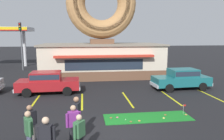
# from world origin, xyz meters

# --- Properties ---
(ground_plane) EXTENTS (160.00, 160.00, 0.00)m
(ground_plane) POSITION_xyz_m (0.00, 0.00, 0.00)
(ground_plane) COLOR black
(donut_shop_building) EXTENTS (12.30, 6.75, 10.96)m
(donut_shop_building) POSITION_xyz_m (0.71, 13.94, 3.74)
(donut_shop_building) COLOR brown
(donut_shop_building) RESTS_ON ground
(putting_mat) EXTENTS (4.49, 1.42, 0.03)m
(putting_mat) POSITION_xyz_m (2.00, 1.64, 0.01)
(putting_mat) COLOR #197523
(putting_mat) RESTS_ON ground
(mini_donut_near_left) EXTENTS (0.13, 0.13, 0.04)m
(mini_donut_near_left) POSITION_xyz_m (0.11, 1.74, 0.05)
(mini_donut_near_left) COLOR brown
(mini_donut_near_left) RESTS_ON putting_mat
(mini_donut_near_right) EXTENTS (0.13, 0.13, 0.04)m
(mini_donut_near_right) POSITION_xyz_m (4.12, 1.68, 0.05)
(mini_donut_near_right) COLOR #D17F47
(mini_donut_near_right) RESTS_ON putting_mat
(mini_donut_mid_left) EXTENTS (0.13, 0.13, 0.04)m
(mini_donut_mid_left) POSITION_xyz_m (3.01, 1.78, 0.05)
(mini_donut_mid_left) COLOR brown
(mini_donut_mid_left) RESTS_ON putting_mat
(mini_donut_mid_centre) EXTENTS (0.13, 0.13, 0.04)m
(mini_donut_mid_centre) POSITION_xyz_m (2.77, 1.36, 0.05)
(mini_donut_mid_centre) COLOR #E5C666
(mini_donut_mid_centre) RESTS_ON putting_mat
(mini_donut_mid_right) EXTENTS (0.13, 0.13, 0.04)m
(mini_donut_mid_right) POSITION_xyz_m (0.44, 1.76, 0.05)
(mini_donut_mid_right) COLOR #D8667F
(mini_donut_mid_right) RESTS_ON putting_mat
(mini_donut_far_left) EXTENTS (0.13, 0.13, 0.04)m
(mini_donut_far_left) POSITION_xyz_m (1.01, 1.13, 0.05)
(mini_donut_far_left) COLOR brown
(mini_donut_far_left) RESTS_ON putting_mat
(mini_donut_far_centre) EXTENTS (0.13, 0.13, 0.04)m
(mini_donut_far_centre) POSITION_xyz_m (1.44, 1.17, 0.05)
(mini_donut_far_centre) COLOR #D17F47
(mini_donut_far_centre) RESTS_ON putting_mat
(golf_ball) EXTENTS (0.04, 0.04, 0.04)m
(golf_ball) POSITION_xyz_m (0.80, 1.42, 0.05)
(golf_ball) COLOR white
(golf_ball) RESTS_ON putting_mat
(putting_flag_pin) EXTENTS (0.13, 0.01, 0.55)m
(putting_flag_pin) POSITION_xyz_m (4.03, 1.77, 0.44)
(putting_flag_pin) COLOR silver
(putting_flag_pin) RESTS_ON putting_mat
(car_red) EXTENTS (4.60, 2.07, 1.60)m
(car_red) POSITION_xyz_m (-3.85, 7.32, 0.87)
(car_red) COLOR maroon
(car_red) RESTS_ON ground
(car_teal) EXTENTS (4.63, 2.14, 1.60)m
(car_teal) POSITION_xyz_m (6.46, 7.30, 0.87)
(car_teal) COLOR #196066
(car_teal) RESTS_ON ground
(pedestrian_blue_sweater_man) EXTENTS (0.56, 0.36, 1.61)m
(pedestrian_blue_sweater_man) POSITION_xyz_m (-1.65, -0.76, 0.89)
(pedestrian_blue_sweater_man) COLOR #232328
(pedestrian_blue_sweater_man) RESTS_ON ground
(pedestrian_hooded_kid) EXTENTS (0.59, 0.31, 1.72)m
(pedestrian_hooded_kid) POSITION_xyz_m (-2.43, -2.15, 0.96)
(pedestrian_hooded_kid) COLOR #232328
(pedestrian_hooded_kid) RESTS_ON ground
(pedestrian_leather_jacket_man) EXTENTS (0.44, 0.46, 1.58)m
(pedestrian_leather_jacket_man) POSITION_xyz_m (-3.31, -0.45, 0.87)
(pedestrian_leather_jacket_man) COLOR slate
(pedestrian_leather_jacket_man) RESTS_ON ground
(pedestrian_clipboard_woman) EXTENTS (0.42, 0.50, 1.55)m
(pedestrian_clipboard_woman) POSITION_xyz_m (-1.42, -1.62, 0.85)
(pedestrian_clipboard_woman) COLOR #232328
(pedestrian_clipboard_woman) RESTS_ON ground
(pedestrian_beanie_man) EXTENTS (0.37, 0.56, 1.63)m
(pedestrian_beanie_man) POSITION_xyz_m (-3.17, -1.27, 0.90)
(pedestrian_beanie_man) COLOR #474C66
(pedestrian_beanie_man) RESTS_ON ground
(pedestrian_crossing_woman) EXTENTS (0.34, 0.57, 1.73)m
(pedestrian_crossing_woman) POSITION_xyz_m (-1.55, -0.04, 0.96)
(pedestrian_crossing_woman) COLOR #232328
(pedestrian_crossing_woman) RESTS_ON ground
(trash_bin) EXTENTS (0.57, 0.57, 0.97)m
(trash_bin) POSITION_xyz_m (-5.79, 11.46, 0.50)
(trash_bin) COLOR #1E662D
(trash_bin) RESTS_ON ground
(traffic_light_pole) EXTENTS (0.28, 0.47, 5.80)m
(traffic_light_pole) POSITION_xyz_m (-8.57, 18.73, 3.71)
(traffic_light_pole) COLOR #595B60
(traffic_light_pole) RESTS_ON ground
(parking_stripe_left) EXTENTS (0.12, 3.60, 0.01)m
(parking_stripe_left) POSITION_xyz_m (-4.36, 5.00, 0.00)
(parking_stripe_left) COLOR yellow
(parking_stripe_left) RESTS_ON ground
(parking_stripe_mid_left) EXTENTS (0.12, 3.60, 0.01)m
(parking_stripe_mid_left) POSITION_xyz_m (-1.36, 5.00, 0.00)
(parking_stripe_mid_left) COLOR yellow
(parking_stripe_mid_left) RESTS_ON ground
(parking_stripe_centre) EXTENTS (0.12, 3.60, 0.01)m
(parking_stripe_centre) POSITION_xyz_m (1.64, 5.00, 0.00)
(parking_stripe_centre) COLOR yellow
(parking_stripe_centre) RESTS_ON ground
(parking_stripe_mid_right) EXTENTS (0.12, 3.60, 0.01)m
(parking_stripe_mid_right) POSITION_xyz_m (4.64, 5.00, 0.00)
(parking_stripe_mid_right) COLOR yellow
(parking_stripe_mid_right) RESTS_ON ground
(parking_stripe_right) EXTENTS (0.12, 3.60, 0.01)m
(parking_stripe_right) POSITION_xyz_m (7.64, 5.00, 0.00)
(parking_stripe_right) COLOR yellow
(parking_stripe_right) RESTS_ON ground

